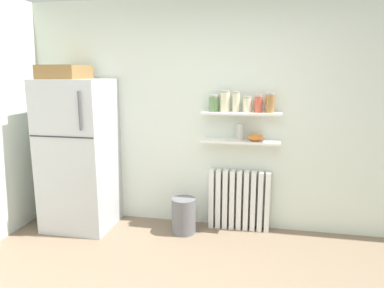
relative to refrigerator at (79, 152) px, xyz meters
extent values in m
cube|color=silver|center=(1.53, 0.39, 0.41)|extent=(7.04, 0.10, 2.60)
cube|color=#B7BABF|center=(0.00, 0.00, -0.03)|extent=(0.75, 0.68, 1.72)
cube|color=#262628|center=(0.00, -0.35, 0.24)|extent=(0.73, 0.01, 0.01)
cylinder|color=#4C4C51|center=(0.24, -0.36, 0.52)|extent=(0.02, 0.02, 0.40)
cube|color=olive|center=(-0.11, 0.00, 0.90)|extent=(0.45, 0.48, 0.15)
cube|color=white|center=(1.52, 0.26, -0.55)|extent=(0.06, 0.12, 0.69)
cube|color=white|center=(1.59, 0.26, -0.55)|extent=(0.06, 0.12, 0.69)
cube|color=white|center=(1.67, 0.26, -0.55)|extent=(0.06, 0.12, 0.69)
cube|color=white|center=(1.75, 0.26, -0.55)|extent=(0.06, 0.12, 0.69)
cube|color=white|center=(1.83, 0.26, -0.55)|extent=(0.06, 0.12, 0.69)
cube|color=white|center=(1.91, 0.26, -0.55)|extent=(0.06, 0.12, 0.69)
cube|color=white|center=(1.99, 0.26, -0.55)|extent=(0.06, 0.12, 0.69)
cube|color=white|center=(2.07, 0.26, -0.55)|extent=(0.06, 0.12, 0.69)
cube|color=white|center=(2.15, 0.26, -0.55)|extent=(0.06, 0.12, 0.69)
cube|color=white|center=(1.83, 0.23, 0.15)|extent=(0.86, 0.22, 0.02)
cube|color=white|center=(1.83, 0.23, 0.46)|extent=(0.86, 0.22, 0.02)
cylinder|color=#5B7F4C|center=(1.53, 0.23, 0.55)|extent=(0.11, 0.11, 0.16)
cylinder|color=gray|center=(1.53, 0.23, 0.64)|extent=(0.10, 0.10, 0.02)
cylinder|color=beige|center=(1.65, 0.23, 0.58)|extent=(0.11, 0.11, 0.21)
cylinder|color=gray|center=(1.65, 0.23, 0.69)|extent=(0.10, 0.10, 0.02)
cylinder|color=beige|center=(1.77, 0.23, 0.57)|extent=(0.08, 0.08, 0.20)
cylinder|color=gray|center=(1.77, 0.23, 0.68)|extent=(0.07, 0.07, 0.02)
cylinder|color=beige|center=(1.89, 0.23, 0.55)|extent=(0.09, 0.09, 0.15)
cylinder|color=gray|center=(1.89, 0.23, 0.63)|extent=(0.08, 0.08, 0.02)
cylinder|color=#C64C38|center=(2.01, 0.23, 0.56)|extent=(0.09, 0.09, 0.17)
cylinder|color=gray|center=(2.01, 0.23, 0.65)|extent=(0.08, 0.08, 0.02)
cylinder|color=olive|center=(2.13, 0.23, 0.57)|extent=(0.09, 0.09, 0.19)
cylinder|color=gray|center=(2.13, 0.23, 0.68)|extent=(0.09, 0.09, 0.02)
cylinder|color=#B2ADA8|center=(1.83, 0.23, 0.25)|extent=(0.08, 0.08, 0.18)
ellipsoid|color=orange|center=(2.00, 0.23, 0.20)|extent=(0.17, 0.17, 0.08)
cylinder|color=slate|center=(1.23, 0.03, -0.69)|extent=(0.27, 0.27, 0.40)
camera|label=1|loc=(2.08, -3.68, 0.91)|focal=33.57mm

